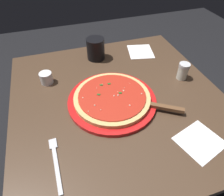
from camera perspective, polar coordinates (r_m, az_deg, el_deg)
ground_plane at (r=1.43m, az=1.14°, el=-22.29°), size 5.00×5.00×0.00m
restaurant_table at (r=0.92m, az=1.65°, el=-6.74°), size 0.86×0.83×0.75m
serving_plate at (r=0.78m, az=0.00°, el=-0.67°), size 0.34×0.34×0.01m
pizza at (r=0.77m, az=0.00°, el=0.24°), size 0.29×0.29×0.02m
pizza_server at (r=0.76m, az=12.05°, el=-2.21°), size 0.16×0.21×0.01m
cup_tall_drink at (r=1.01m, az=-4.65°, el=13.71°), size 0.09×0.09×0.10m
cup_small_sauce at (r=0.90m, az=-18.13°, el=5.42°), size 0.05×0.05×0.05m
napkin_folded_right at (r=1.09m, az=8.07°, el=12.90°), size 0.16×0.15×0.00m
napkin_loose_left at (r=0.72m, az=23.61°, el=-11.20°), size 0.16×0.16×0.00m
fork at (r=0.65m, az=-15.66°, el=-16.75°), size 0.19×0.02×0.00m
parmesan_shaker at (r=0.93m, az=19.47°, el=7.22°), size 0.05×0.05×0.07m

